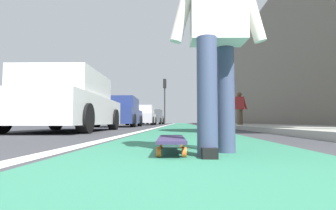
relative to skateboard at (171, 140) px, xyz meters
name	(u,v)px	position (x,y,z in m)	size (l,w,h in m)	color
ground_plane	(183,128)	(9.07, -0.19, -0.09)	(80.00, 80.00, 0.00)	#38383D
bike_lane_paint	(182,125)	(23.07, -0.19, -0.09)	(56.00, 1.91, 0.00)	#2D7256
lane_stripe_white	(168,125)	(19.07, 0.92, -0.09)	(52.00, 0.16, 0.01)	silver
sidewalk_curb	(228,125)	(17.07, -3.50, -0.04)	(52.00, 3.20, 0.12)	#9E9B93
building_facade	(252,78)	(21.07, -6.32, 3.95)	(40.00, 1.20, 8.10)	slate
skateboard	(171,140)	(0.00, 0.00, 0.00)	(0.85, 0.23, 0.11)	orange
skater_person	(217,27)	(-0.15, -0.35, 0.84)	(0.47, 0.72, 1.64)	#384260
parked_car_near	(67,104)	(4.49, 2.81, 0.61)	(4.36, 2.11, 1.47)	silver
parked_car_mid	(121,113)	(11.11, 2.96, 0.60)	(4.38, 2.01, 1.46)	navy
parked_car_far	(142,116)	(17.91, 2.87, 0.61)	(4.13, 2.07, 1.47)	#B7B7BC
parked_car_end	(153,117)	(24.88, 2.72, 0.62)	(4.11, 2.04, 1.49)	#4C5156
traffic_light	(165,93)	(21.00, 1.32, 2.70)	(0.33, 0.28, 4.03)	#2D2D2D
pedestrian_distant	(240,107)	(10.71, -2.90, 0.86)	(0.47, 0.73, 1.67)	brown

